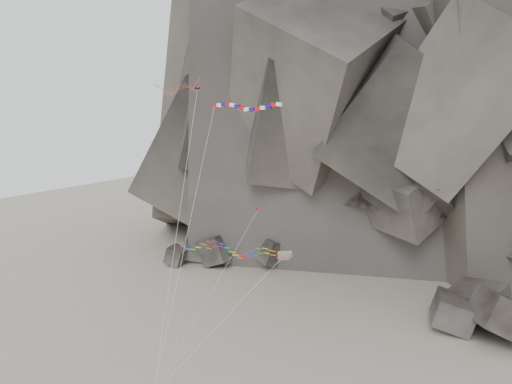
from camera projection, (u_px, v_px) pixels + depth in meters
The scene contains 6 objects.
headland at pixel (420, 54), 107.11m from camera, with size 110.00×70.00×84.00m, color #5A534A, non-canonical shape.
boulder_field at pixel (361, 286), 82.07m from camera, with size 73.80×20.20×8.11m.
delta_kite at pixel (173, 89), 56.16m from camera, with size 8.72×9.32×33.03m.
banner_kite at pixel (244, 109), 56.45m from camera, with size 8.94×14.12×30.35m.
parafoil_kite at pixel (227, 249), 57.17m from camera, with size 15.96×10.75×14.90m.
pennant_kite at pixel (236, 249), 54.11m from camera, with size 6.46×10.87×18.98m.
Camera 1 is at (31.67, -41.80, 32.17)m, focal length 35.00 mm.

